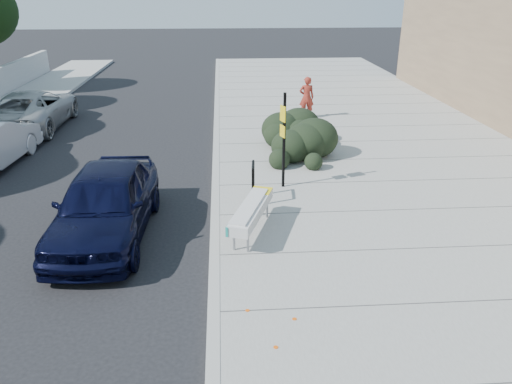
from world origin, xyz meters
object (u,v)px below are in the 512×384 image
sedan_navy (105,203)px  bike_rack (253,179)px  sign_post (284,135)px  bench (251,211)px  suv_silver (32,109)px  pedestrian (307,97)px

sedan_navy → bike_rack: bearing=24.1°
sedan_navy → sign_post: bearing=30.5°
bike_rack → bench: bearing=-90.2°
sign_post → suv_silver: size_ratio=0.49×
bench → sedan_navy: 3.38m
sign_post → sedan_navy: sign_post is taller
sedan_navy → suv_silver: (-5.00, 9.99, -0.07)m
bench → sign_post: bearing=87.8°
sedan_navy → pedestrian: pedestrian is taller
sedan_navy → suv_silver: bearing=118.4°
bike_rack → sign_post: 1.60m
bike_rack → pedestrian: pedestrian is taller
bench → sedan_navy: size_ratio=0.48×
sedan_navy → suv_silver: size_ratio=0.89×
bench → sedan_navy: sedan_navy is taller
sign_post → pedestrian: size_ratio=1.53×
bench → bike_rack: size_ratio=2.24×
pedestrian → bench: bearing=73.8°
bench → suv_silver: (-8.36, 10.36, 0.06)m
suv_silver → pedestrian: pedestrian is taller
sign_post → sedan_navy: size_ratio=0.55×
bench → suv_silver: 13.31m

